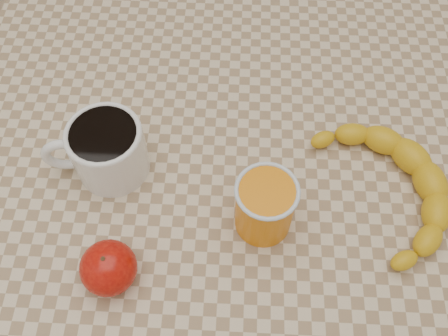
{
  "coord_description": "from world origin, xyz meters",
  "views": [
    {
      "loc": [
        0.02,
        -0.34,
        1.36
      ],
      "look_at": [
        0.0,
        0.0,
        0.77
      ],
      "focal_mm": 40.0,
      "sensor_mm": 36.0,
      "label": 1
    }
  ],
  "objects_px": {
    "table": "(224,202)",
    "banana": "(390,187)",
    "orange_juice_glass": "(265,206)",
    "coffee_mug": "(106,149)",
    "apple": "(108,268)"
  },
  "relations": [
    {
      "from": "coffee_mug",
      "to": "apple",
      "type": "distance_m",
      "value": 0.16
    },
    {
      "from": "orange_juice_glass",
      "to": "coffee_mug",
      "type": "bearing_deg",
      "value": 160.49
    },
    {
      "from": "table",
      "to": "banana",
      "type": "distance_m",
      "value": 0.25
    },
    {
      "from": "coffee_mug",
      "to": "apple",
      "type": "relative_size",
      "value": 1.66
    },
    {
      "from": "table",
      "to": "orange_juice_glass",
      "type": "xyz_separation_m",
      "value": [
        0.05,
        -0.07,
        0.13
      ]
    },
    {
      "from": "coffee_mug",
      "to": "orange_juice_glass",
      "type": "height_order",
      "value": "orange_juice_glass"
    },
    {
      "from": "table",
      "to": "coffee_mug",
      "type": "xyz_separation_m",
      "value": [
        -0.16,
        0.01,
        0.13
      ]
    },
    {
      "from": "orange_juice_glass",
      "to": "banana",
      "type": "distance_m",
      "value": 0.18
    },
    {
      "from": "coffee_mug",
      "to": "banana",
      "type": "height_order",
      "value": "coffee_mug"
    },
    {
      "from": "table",
      "to": "banana",
      "type": "bearing_deg",
      "value": -5.04
    },
    {
      "from": "table",
      "to": "coffee_mug",
      "type": "bearing_deg",
      "value": 177.51
    },
    {
      "from": "orange_juice_glass",
      "to": "banana",
      "type": "xyz_separation_m",
      "value": [
        0.17,
        0.05,
        -0.03
      ]
    },
    {
      "from": "orange_juice_glass",
      "to": "apple",
      "type": "distance_m",
      "value": 0.2
    },
    {
      "from": "orange_juice_glass",
      "to": "table",
      "type": "bearing_deg",
      "value": 128.41
    },
    {
      "from": "table",
      "to": "apple",
      "type": "height_order",
      "value": "apple"
    }
  ]
}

